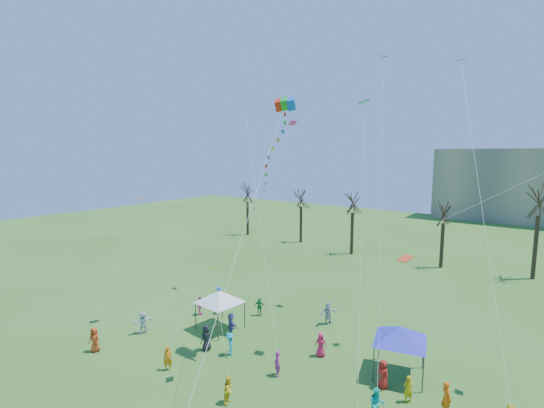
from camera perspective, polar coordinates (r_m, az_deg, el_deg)
The scene contains 6 objects.
bare_tree_row at distance 50.21m, azimuth 26.54°, elevation -1.26°, with size 67.64×9.72×11.22m.
big_box_kite at distance 24.51m, azimuth 0.12°, elevation 6.00°, with size 2.76×7.26×19.64m.
canopy_tent_white at distance 31.07m, azimuth -7.86°, elevation -13.63°, with size 4.20×4.20×3.17m.
canopy_tent_blue at distance 26.19m, azimuth 18.77°, elevation -18.01°, with size 4.18×4.18×3.23m.
festival_crowd at distance 26.77m, azimuth 1.04°, elevation -21.53°, with size 26.39×14.95×1.85m.
small_kites_aloft at distance 26.85m, azimuth 7.63°, elevation 6.70°, with size 28.02×18.46×30.27m.
Camera 1 is at (12.68, -12.39, 13.83)m, focal length 25.00 mm.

